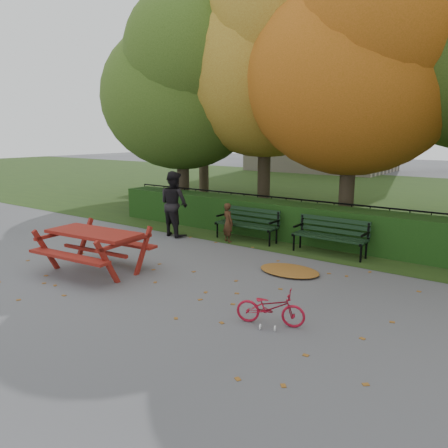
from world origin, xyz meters
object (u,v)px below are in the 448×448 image
Objects in this scene: picnic_table at (94,240)px; tree_a at (184,84)px; bicycle at (270,307)px; bench_right at (331,233)px; tree_c at (363,59)px; tree_f at (206,66)px; child at (228,223)px; tree_b at (272,53)px; adult at (174,204)px; bench_left at (248,221)px.

tree_a is at bearing 108.92° from picnic_table.
picnic_table is 4.37m from bicycle.
bench_right is at bearing -16.61° from tree_a.
picnic_table is at bearing -116.37° from tree_c.
bench_right is (8.23, -5.54, -5.17)m from tree_f.
tree_f is 9.67m from child.
tree_b reaches higher than bench_right.
bench_right is at bearing -83.30° from tree_c.
tree_b is 6.08m from child.
tree_a is at bearing -62.02° from tree_f.
bicycle is (1.11, -6.61, -4.54)m from tree_c.
tree_b reaches higher than tree_c.
picnic_table is at bearing 101.85° from child.
bench_right is (6.29, -1.88, -4.00)m from tree_a.
adult is at bearing 33.71° from child.
tree_c is 3.62× the size of picnic_table.
picnic_table is 3.59m from adult.
tree_a is 7.69m from bench_right.
tree_c is at bearing -108.06° from child.
tree_f is 5.10× the size of bench_left.
tree_f is 4.94× the size of adult.
tree_c is 8.38m from picnic_table.
tree_c is 5.31m from bench_left.
bench_right is at bearing -33.92° from tree_f.
adult is at bearing -158.16° from bench_left.
bicycle is (3.56, -3.85, -0.25)m from child.
bench_right is at bearing -145.99° from child.
bench_left and bench_right have the same top height.
tree_c is at bearing -10.19° from bicycle.
tree_c is (6.02, 0.38, 0.30)m from tree_a.
adult is (1.89, -2.68, -3.59)m from tree_a.
bicycle is (3.24, -4.35, -0.24)m from bench_left.
tree_f is 11.98m from picnic_table.
child is at bearing -169.57° from bench_right.
tree_f is 11.19m from bench_right.
bench_left is 4.41m from picnic_table.
tree_f is (-7.97, 3.28, 0.87)m from tree_c.
tree_a is 4.31m from tree_f.
bench_left is at bearing -133.36° from tree_c.
tree_b is at bearing 166.55° from tree_c.
tree_a reaches higher than bench_left.
tree_f is 8.58× the size of bicycle.
bicycle is (5.24, -3.55, -0.65)m from adult.
adult reaches higher than bicycle.
tree_f is at bearing -24.03° from child.
tree_f reaches higher than tree_c.
bench_left is (1.14, -3.04, -4.88)m from tree_b.
bench_right is at bearing -160.49° from adult.
tree_b is at bearing 139.33° from bench_right.
tree_b is 4.73× the size of adult.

